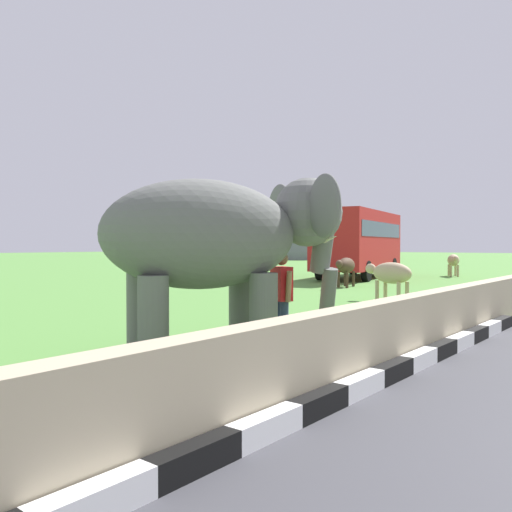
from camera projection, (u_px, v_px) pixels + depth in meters
name	position (u px, v px, depth m)	size (l,w,h in m)	color
striped_curb	(294.00, 415.00, 5.13)	(16.20, 0.20, 0.24)	white
barrier_parapet	(375.00, 339.00, 7.14)	(28.00, 0.36, 1.00)	tan
elephant	(224.00, 237.00, 8.29)	(3.98, 3.38, 2.90)	slate
person_handler	(281.00, 294.00, 9.02)	(0.39, 0.61, 1.66)	navy
bus_red	(359.00, 239.00, 28.03)	(8.96, 4.21, 3.50)	#B21E1E
cow_near	(391.00, 274.00, 16.29)	(1.07, 1.91, 1.23)	tan
cow_mid	(346.00, 266.00, 21.91)	(1.93, 0.89, 1.23)	#473323
cow_far	(453.00, 261.00, 29.29)	(1.88, 1.22, 1.23)	tan
hill_east	(315.00, 258.00, 70.21)	(25.27, 20.21, 13.67)	slate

